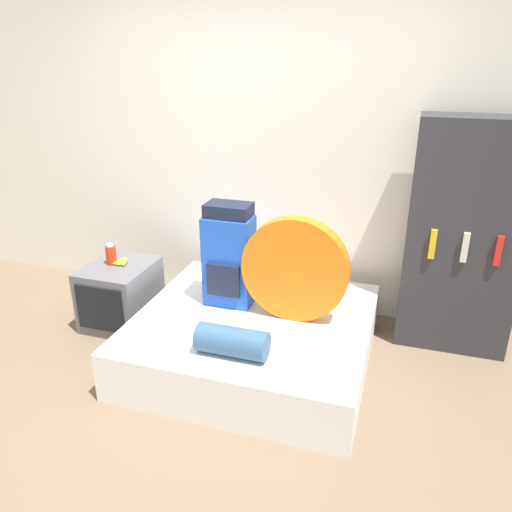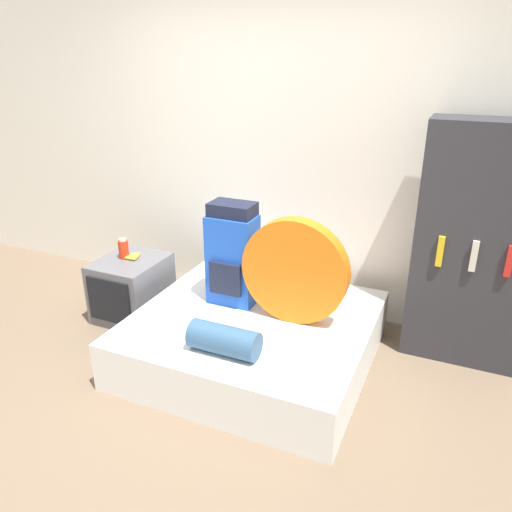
% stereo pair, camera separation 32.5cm
% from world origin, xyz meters
% --- Properties ---
extents(ground_plane, '(16.00, 16.00, 0.00)m').
position_xyz_m(ground_plane, '(0.00, 0.00, 0.00)').
color(ground_plane, brown).
extents(wall_back, '(8.00, 0.05, 2.60)m').
position_xyz_m(wall_back, '(0.00, 1.70, 1.30)').
color(wall_back, silver).
rests_on(wall_back, ground_plane).
extents(bed, '(1.58, 1.50, 0.34)m').
position_xyz_m(bed, '(0.23, 0.77, 0.17)').
color(bed, white).
rests_on(bed, ground_plane).
extents(backpack, '(0.34, 0.25, 0.74)m').
position_xyz_m(backpack, '(-0.00, 0.91, 0.70)').
color(backpack, blue).
rests_on(backpack, bed).
extents(tent_bag, '(0.72, 0.11, 0.72)m').
position_xyz_m(tent_bag, '(0.49, 0.84, 0.70)').
color(tent_bag, orange).
rests_on(tent_bag, bed).
extents(sleeping_roll, '(0.43, 0.18, 0.18)m').
position_xyz_m(sleeping_roll, '(0.25, 0.28, 0.43)').
color(sleeping_roll, '#33567A').
rests_on(sleeping_roll, bed).
extents(television, '(0.48, 0.57, 0.49)m').
position_xyz_m(television, '(-0.94, 0.94, 0.25)').
color(television, '#5B5B60').
rests_on(television, ground_plane).
extents(canister, '(0.08, 0.08, 0.16)m').
position_xyz_m(canister, '(-1.00, 0.96, 0.57)').
color(canister, red).
rests_on(canister, television).
extents(banana_bunch, '(0.12, 0.15, 0.03)m').
position_xyz_m(banana_bunch, '(-0.92, 1.00, 0.51)').
color(banana_bunch, yellow).
rests_on(banana_bunch, television).
extents(bookshelf, '(0.76, 0.35, 1.66)m').
position_xyz_m(bookshelf, '(1.55, 1.42, 0.83)').
color(bookshelf, '#2D2D33').
rests_on(bookshelf, ground_plane).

